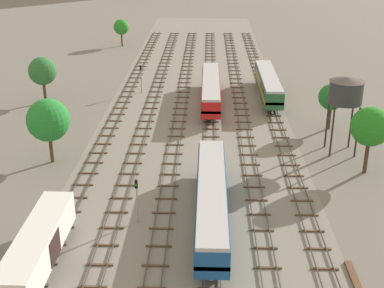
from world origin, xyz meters
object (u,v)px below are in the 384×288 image
(passenger_coach_centre_mid, at_px, (211,88))
(diesel_railcar_right_midfar, at_px, (268,83))
(passenger_coach_centre_near, at_px, (212,197))
(signal_post_nearest, at_px, (141,75))
(water_tower, at_px, (346,91))
(freight_boxcar_far_left_nearest, at_px, (38,246))
(signal_post_near, at_px, (137,195))

(passenger_coach_centre_mid, height_order, diesel_railcar_right_midfar, same)
(passenger_coach_centre_near, bearing_deg, signal_post_nearest, 105.79)
(passenger_coach_centre_near, height_order, passenger_coach_centre_mid, same)
(passenger_coach_centre_mid, height_order, water_tower, water_tower)
(passenger_coach_centre_near, bearing_deg, water_tower, 46.87)
(passenger_coach_centre_near, xyz_separation_m, passenger_coach_centre_mid, (0.00, 37.30, 0.00))
(freight_boxcar_far_left_nearest, relative_size, signal_post_nearest, 2.79)
(passenger_coach_centre_near, xyz_separation_m, diesel_railcar_right_midfar, (9.65, 40.59, -0.02))
(passenger_coach_centre_mid, height_order, signal_post_nearest, signal_post_nearest)
(water_tower, xyz_separation_m, signal_post_nearest, (-28.69, 24.94, -4.95))
(diesel_railcar_right_midfar, xyz_separation_m, water_tower, (6.97, -22.84, 5.56))
(signal_post_near, bearing_deg, diesel_railcar_right_midfar, 67.67)
(freight_boxcar_far_left_nearest, distance_m, signal_post_near, 10.89)
(diesel_railcar_right_midfar, height_order, water_tower, water_tower)
(water_tower, xyz_separation_m, signal_post_near, (-23.87, -18.30, -5.10))
(passenger_coach_centre_near, distance_m, signal_post_nearest, 44.36)
(passenger_coach_centre_near, height_order, signal_post_nearest, signal_post_nearest)
(freight_boxcar_far_left_nearest, xyz_separation_m, water_tower, (31.10, 26.41, 5.71))
(water_tower, bearing_deg, signal_post_nearest, 139.00)
(passenger_coach_centre_mid, xyz_separation_m, diesel_railcar_right_midfar, (9.65, 3.29, -0.02))
(passenger_coach_centre_near, distance_m, diesel_railcar_right_midfar, 41.72)
(freight_boxcar_far_left_nearest, distance_m, signal_post_nearest, 51.41)
(passenger_coach_centre_near, bearing_deg, passenger_coach_centre_mid, 90.00)
(signal_post_near, bearing_deg, water_tower, 37.48)
(signal_post_nearest, bearing_deg, diesel_railcar_right_midfar, -5.51)
(water_tower, bearing_deg, diesel_railcar_right_midfar, 106.97)
(water_tower, height_order, signal_post_nearest, water_tower)
(passenger_coach_centre_near, xyz_separation_m, water_tower, (16.63, 17.75, 5.55))
(diesel_railcar_right_midfar, bearing_deg, passenger_coach_centre_near, -103.38)
(diesel_railcar_right_midfar, xyz_separation_m, signal_post_nearest, (-21.72, 2.10, 0.61))
(freight_boxcar_far_left_nearest, distance_m, passenger_coach_centre_near, 16.87)
(freight_boxcar_far_left_nearest, relative_size, signal_post_near, 2.94)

